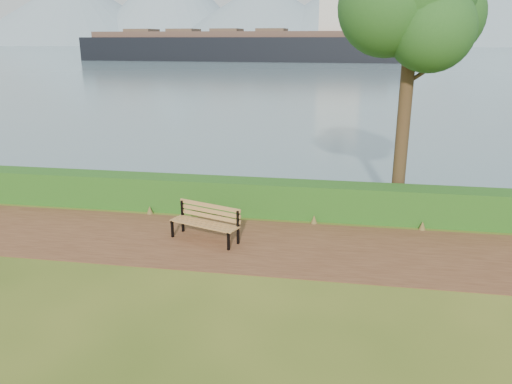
# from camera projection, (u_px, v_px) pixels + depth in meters

# --- Properties ---
(ground) EXTENTS (140.00, 140.00, 0.00)m
(ground) POSITION_uv_depth(u_px,v_px,m) (244.00, 249.00, 12.21)
(ground) COLOR #3B5217
(ground) RESTS_ON ground
(path) EXTENTS (40.00, 3.40, 0.01)m
(path) POSITION_uv_depth(u_px,v_px,m) (246.00, 244.00, 12.49)
(path) COLOR #532F1C
(path) RESTS_ON ground
(hedge) EXTENTS (32.00, 0.85, 1.00)m
(hedge) POSITION_uv_depth(u_px,v_px,m) (260.00, 198.00, 14.51)
(hedge) COLOR #1B4714
(hedge) RESTS_ON ground
(water) EXTENTS (700.00, 510.00, 0.00)m
(water) POSITION_uv_depth(u_px,v_px,m) (339.00, 49.00, 257.20)
(water) COLOR slate
(water) RESTS_ON ground
(mountains) EXTENTS (585.00, 190.00, 70.00)m
(mountains) POSITION_uv_depth(u_px,v_px,m) (331.00, 8.00, 388.13)
(mountains) COLOR gray
(mountains) RESTS_ON ground
(bench) EXTENTS (1.90, 1.11, 0.92)m
(bench) POSITION_uv_depth(u_px,v_px,m) (206.00, 220.00, 12.63)
(bench) COLOR black
(bench) RESTS_ON ground
(tree) EXTENTS (3.92, 3.33, 7.93)m
(tree) POSITION_uv_depth(u_px,v_px,m) (414.00, 0.00, 13.02)
(tree) COLOR #322014
(tree) RESTS_ON ground
(cargo_ship) EXTENTS (73.40, 14.76, 22.15)m
(cargo_ship) POSITION_uv_depth(u_px,v_px,m) (249.00, 46.00, 113.28)
(cargo_ship) COLOR black
(cargo_ship) RESTS_ON ground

